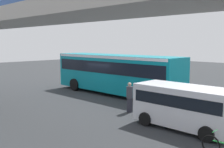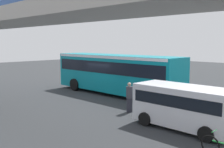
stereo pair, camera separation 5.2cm
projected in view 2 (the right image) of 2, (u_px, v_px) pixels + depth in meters
The scene contains 10 objects.
ground at pixel (107, 94), 21.48m from camera, with size 80.00×80.00×0.00m, color #2D3033.
city_bus at pixel (116, 71), 21.10m from camera, with size 11.54×2.85×3.15m.
parked_van at pixel (184, 104), 12.69m from camera, with size 4.80×2.17×2.05m.
bicycle_green at pixel (224, 148), 9.44m from camera, with size 1.77×0.44×0.96m.
pedestrian at pixel (129, 98), 15.69m from camera, with size 0.38×0.38×1.79m.
traffic_sign at pixel (161, 69), 22.16m from camera, with size 0.08×0.60×2.80m.
lane_dash_leftmost at pixel (195, 98), 19.69m from camera, with size 2.00×0.20×0.01m, color silver.
lane_dash_left at pixel (151, 91), 22.47m from camera, with size 2.00×0.20×0.01m, color silver.
lane_dash_centre at pixel (117, 86), 25.25m from camera, with size 2.00×0.20×0.01m, color silver.
lane_dash_right at pixel (90, 82), 28.04m from camera, with size 2.00×0.20×0.01m, color silver.
Camera 2 is at (-15.12, 14.78, 4.12)m, focal length 42.51 mm.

